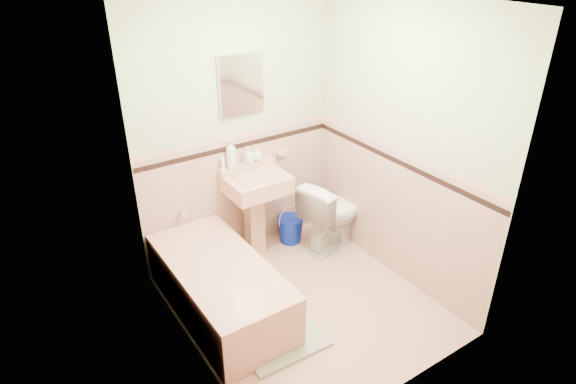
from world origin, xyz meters
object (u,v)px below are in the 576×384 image
sink (257,217)px  soap_bottle_left (231,154)px  toilet (333,213)px  soap_bottle_right (257,154)px  bucket (290,229)px  bathtub (220,289)px  medicine_cabinet (241,84)px  shoe (279,331)px  soap_bottle_mid (248,155)px

sink → soap_bottle_left: 0.68m
toilet → soap_bottle_left: bearing=51.4°
soap_bottle_right → toilet: size_ratio=0.18×
soap_bottle_left → bucket: (0.57, -0.14, -0.95)m
bathtub → medicine_cabinet: 1.78m
bathtub → shoe: 0.61m
soap_bottle_right → shoe: size_ratio=1.00×
soap_bottle_left → toilet: size_ratio=0.36×
soap_bottle_left → toilet: soap_bottle_left is taller
sink → shoe: 1.21m
bathtub → bucket: bearing=27.6°
soap_bottle_left → toilet: 1.22m
soap_bottle_left → soap_bottle_right: size_ratio=1.99×
bathtub → soap_bottle_right: soap_bottle_right is taller
soap_bottle_right → bucket: soap_bottle_right is taller
toilet → shoe: 1.47m
sink → soap_bottle_left: soap_bottle_left is taller
soap_bottle_mid → soap_bottle_right: (0.10, 0.00, -0.02)m
toilet → shoe: toilet is taller
soap_bottle_left → toilet: (0.89, -0.43, -0.71)m
sink → bucket: 0.52m
shoe → bathtub: bearing=122.9°
bathtub → shoe: bearing=-65.7°
soap_bottle_right → toilet: soap_bottle_right is taller
shoe → soap_bottle_right: bearing=74.4°
bathtub → medicine_cabinet: medicine_cabinet is taller
sink → toilet: (0.74, -0.25, -0.07)m
soap_bottle_left → soap_bottle_mid: bearing=0.0°
sink → soap_bottle_right: (0.12, 0.18, 0.57)m
soap_bottle_right → soap_bottle_left: bearing=180.0°
medicine_cabinet → toilet: bearing=-32.0°
soap_bottle_mid → toilet: bearing=-31.0°
soap_bottle_right → shoe: bearing=-114.2°
shoe → sink: bearing=76.1°
bathtub → soap_bottle_mid: soap_bottle_mid is taller
medicine_cabinet → soap_bottle_left: 0.64m
medicine_cabinet → bucket: size_ratio=1.97×
soap_bottle_left → sink: bearing=-49.4°
bucket → sink: bearing=-174.2°
soap_bottle_mid → soap_bottle_right: size_ratio=1.23×
bucket → soap_bottle_mid: bearing=160.7°
bathtub → sink: bearing=37.9°
soap_bottle_mid → shoe: 1.64m
bathtub → toilet: toilet is taller
sink → bucket: bearing=5.8°
soap_bottle_left → soap_bottle_right: 0.28m
soap_bottle_mid → sink: bearing=-96.1°
medicine_cabinet → shoe: medicine_cabinet is taller
bathtub → sink: 0.89m
bathtub → sink: (0.68, 0.53, 0.22)m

